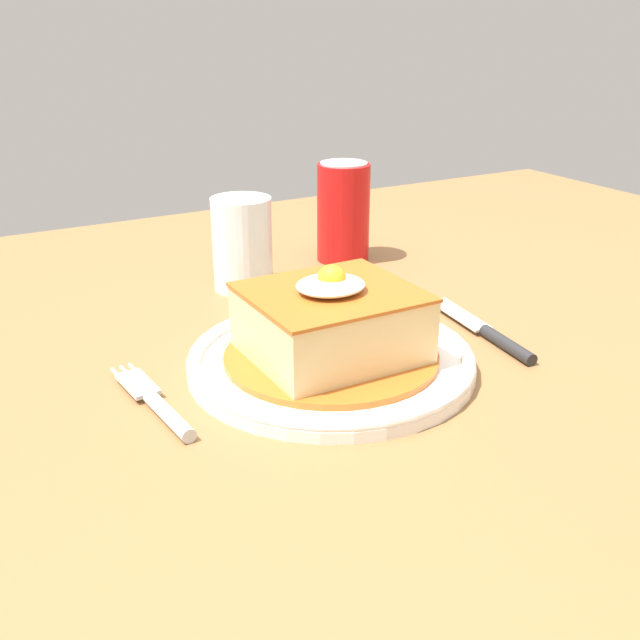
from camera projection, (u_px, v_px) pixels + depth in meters
dining_table at (330, 392)px, 0.81m from camera, size 1.49×0.98×0.72m
main_plate at (331, 360)px, 0.67m from camera, size 0.25×0.25×0.02m
sandwich_meal at (331, 326)px, 0.65m from camera, size 0.19×0.19×0.09m
fork at (158, 405)px, 0.60m from camera, size 0.03×0.14×0.01m
knife at (493, 335)px, 0.72m from camera, size 0.04×0.17×0.01m
soda_can at (343, 212)px, 0.94m from camera, size 0.07×0.07×0.12m
drinking_glass at (243, 250)px, 0.85m from camera, size 0.07×0.07×0.10m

